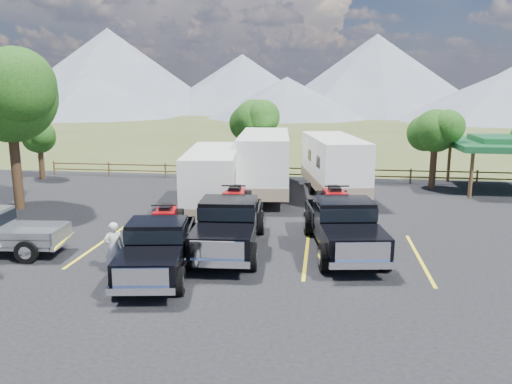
# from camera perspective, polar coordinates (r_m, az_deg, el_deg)

# --- Properties ---
(ground) EXTENTS (320.00, 320.00, 0.00)m
(ground) POSITION_cam_1_polar(r_m,az_deg,el_deg) (14.97, -2.63, -11.74)
(ground) COLOR #3D4C20
(ground) RESTS_ON ground
(asphalt_lot) EXTENTS (44.00, 34.00, 0.04)m
(asphalt_lot) POSITION_cam_1_polar(r_m,az_deg,el_deg) (17.72, -0.88, -7.84)
(asphalt_lot) COLOR black
(asphalt_lot) RESTS_ON ground
(stall_lines) EXTENTS (12.12, 5.50, 0.01)m
(stall_lines) POSITION_cam_1_polar(r_m,az_deg,el_deg) (18.64, -0.41, -6.74)
(stall_lines) COLOR yellow
(stall_lines) RESTS_ON asphalt_lot
(tree_big_nw) EXTENTS (5.54, 5.18, 7.84)m
(tree_big_nw) POSITION_cam_1_polar(r_m,az_deg,el_deg) (27.09, -26.44, 9.82)
(tree_big_nw) COLOR black
(tree_big_nw) RESTS_ON ground
(tree_ne_a) EXTENTS (3.11, 2.92, 4.76)m
(tree_ne_a) POSITION_cam_1_polar(r_m,az_deg,el_deg) (31.28, 19.78, 6.57)
(tree_ne_a) COLOR black
(tree_ne_a) RESTS_ON ground
(tree_north) EXTENTS (3.46, 3.24, 5.25)m
(tree_north) POSITION_cam_1_polar(r_m,az_deg,el_deg) (32.89, -0.20, 8.11)
(tree_north) COLOR black
(tree_north) RESTS_ON ground
(tree_nw_small) EXTENTS (2.59, 2.43, 3.85)m
(tree_nw_small) POSITION_cam_1_polar(r_m,az_deg,el_deg) (35.84, -23.56, 5.75)
(tree_nw_small) COLOR black
(tree_nw_small) RESTS_ON ground
(rail_fence) EXTENTS (36.12, 0.12, 1.00)m
(rail_fence) POSITION_cam_1_polar(r_m,az_deg,el_deg) (32.44, 6.75, 2.23)
(rail_fence) COLOR brown
(rail_fence) RESTS_ON ground
(pavilion) EXTENTS (6.20, 6.20, 3.22)m
(pavilion) POSITION_cam_1_polar(r_m,az_deg,el_deg) (32.40, 26.70, 4.93)
(pavilion) COLOR brown
(pavilion) RESTS_ON ground
(mountain_range) EXTENTS (209.00, 71.00, 20.00)m
(mountain_range) POSITION_cam_1_polar(r_m,az_deg,el_deg) (119.91, 2.98, 12.76)
(mountain_range) COLOR slate
(mountain_range) RESTS_ON ground
(rig_left) EXTENTS (2.79, 6.13, 1.97)m
(rig_left) POSITION_cam_1_polar(r_m,az_deg,el_deg) (16.76, -11.03, -5.73)
(rig_left) COLOR black
(rig_left) RESTS_ON asphalt_lot
(rig_center) EXTENTS (2.65, 6.68, 2.19)m
(rig_center) POSITION_cam_1_polar(r_m,az_deg,el_deg) (18.65, -3.01, -3.38)
(rig_center) COLOR black
(rig_center) RESTS_ON asphalt_lot
(rig_right) EXTENTS (3.11, 6.82, 2.19)m
(rig_right) POSITION_cam_1_polar(r_m,az_deg,el_deg) (18.80, 9.83, -3.41)
(rig_right) COLOR black
(rig_right) RESTS_ON asphalt_lot
(trailer_left) EXTENTS (3.22, 8.91, 3.08)m
(trailer_left) POSITION_cam_1_polar(r_m,az_deg,el_deg) (23.78, -4.94, 1.31)
(trailer_left) COLOR white
(trailer_left) RESTS_ON asphalt_lot
(trailer_center) EXTENTS (3.30, 10.10, 3.49)m
(trailer_center) POSITION_cam_1_polar(r_m,az_deg,el_deg) (27.58, 0.98, 3.27)
(trailer_center) COLOR white
(trailer_center) RESTS_ON asphalt_lot
(trailer_right) EXTENTS (3.89, 9.46, 3.28)m
(trailer_right) POSITION_cam_1_polar(r_m,az_deg,el_deg) (28.11, 8.83, 3.06)
(trailer_right) COLOR white
(trailer_right) RESTS_ON asphalt_lot
(person_a) EXTENTS (0.74, 0.68, 1.70)m
(person_a) POSITION_cam_1_polar(r_m,az_deg,el_deg) (16.98, -15.92, -6.10)
(person_a) COLOR silver
(person_a) RESTS_ON asphalt_lot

